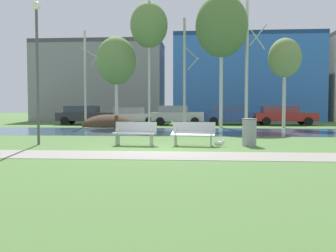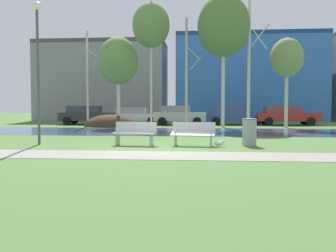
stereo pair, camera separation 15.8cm
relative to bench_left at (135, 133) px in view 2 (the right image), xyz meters
The scene contains 23 objects.
ground_plane 8.92m from the bench_left, 83.01° to the left, with size 120.00×120.00×0.00m, color #476B33.
paved_path_strip 3.06m from the bench_left, 68.99° to the right, with size 60.00×1.91×0.01m, color gray.
river_band 7.76m from the bench_left, 81.96° to the left, with size 80.00×6.80×0.01m, color #33516B.
soil_mound 13.37m from the bench_left, 107.56° to the left, with size 3.92×2.82×1.75m, color #423021.
bench_left is the anchor object (origin of this frame).
bench_right 2.19m from the bench_left, ahead, with size 1.65×0.74×0.87m.
trash_bin 4.25m from the bench_left, ahead, with size 0.54×0.54×1.01m.
seagull 3.16m from the bench_left, ahead, with size 0.44×0.16×0.26m.
streetlamp 4.83m from the bench_left, behind, with size 0.32×0.32×5.38m.
birch_far_left 14.48m from the bench_left, 114.07° to the left, with size 1.15×2.02×6.95m.
birch_left 13.63m from the bench_left, 105.21° to the left, with size 2.82×2.82×6.41m.
birch_center_left 14.49m from the bench_left, 94.82° to the left, with size 2.67×2.67×9.29m.
birch_center 13.47m from the bench_left, 83.50° to the left, with size 1.14×2.04×7.74m.
birch_center_right 14.39m from the bench_left, 71.82° to the left, with size 3.57×3.57×9.12m.
birch_right 14.52m from the bench_left, 65.22° to the left, with size 1.48×2.55×8.80m.
birch_far_right 15.24m from the bench_left, 55.64° to the left, with size 2.20×2.20×6.09m.
parked_van_nearest_dark 16.88m from the bench_left, 113.09° to the left, with size 4.57×2.07×1.51m.
parked_sedan_second_white 16.23m from the bench_left, 100.24° to the left, with size 4.30×2.05×1.39m.
parked_hatch_third_silver 15.47m from the bench_left, 87.13° to the left, with size 4.07×2.14×1.52m.
parked_wagon_fourth_blue 16.89m from the bench_left, 72.37° to the left, with size 4.78×1.99×1.55m.
parked_suv_fifth_red 18.17m from the bench_left, 60.06° to the left, with size 4.76×2.00×1.49m.
building_grey_warehouse 26.49m from the bench_left, 107.37° to the left, with size 13.17×6.07×8.17m.
building_blue_store 26.38m from the bench_left, 73.63° to the left, with size 14.57×6.08×8.66m.
Camera 2 is at (1.35, -12.45, 1.45)m, focal length 39.49 mm.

